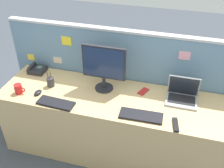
# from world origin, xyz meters

# --- Properties ---
(ground_plane) EXTENTS (10.00, 10.00, 0.00)m
(ground_plane) POSITION_xyz_m (0.00, 0.00, 0.00)
(ground_plane) COLOR #424751
(desk) EXTENTS (2.28, 0.68, 0.75)m
(desk) POSITION_xyz_m (0.00, 0.00, 0.37)
(desk) COLOR tan
(desk) RESTS_ON ground_plane
(cubicle_divider) EXTENTS (2.52, 0.08, 1.31)m
(cubicle_divider) POSITION_xyz_m (-0.00, 0.38, 0.66)
(cubicle_divider) COLOR #6084A3
(cubicle_divider) RESTS_ON ground_plane
(desktop_monitor) EXTENTS (0.44, 0.19, 0.48)m
(desktop_monitor) POSITION_xyz_m (-0.10, 0.12, 1.02)
(desktop_monitor) COLOR #232328
(desktop_monitor) RESTS_ON desk
(laptop) EXTENTS (0.30, 0.23, 0.24)m
(laptop) POSITION_xyz_m (0.69, 0.15, 0.81)
(laptop) COLOR #9EA0A8
(laptop) RESTS_ON desk
(desk_phone) EXTENTS (0.18, 0.16, 0.09)m
(desk_phone) POSITION_xyz_m (-0.94, 0.22, 0.78)
(desk_phone) COLOR #232328
(desk_phone) RESTS_ON desk
(keyboard_main) EXTENTS (0.40, 0.16, 0.02)m
(keyboard_main) POSITION_xyz_m (0.35, -0.21, 0.76)
(keyboard_main) COLOR black
(keyboard_main) RESTS_ON desk
(keyboard_spare) EXTENTS (0.37, 0.15, 0.02)m
(keyboard_spare) POSITION_xyz_m (-0.48, -0.26, 0.76)
(keyboard_spare) COLOR black
(keyboard_spare) RESTS_ON desk
(computer_mouse_right_hand) EXTENTS (0.07, 0.11, 0.03)m
(computer_mouse_right_hand) POSITION_xyz_m (-0.72, -0.15, 0.76)
(computer_mouse_right_hand) COLOR black
(computer_mouse_right_hand) RESTS_ON desk
(pen_cup) EXTENTS (0.08, 0.08, 0.18)m
(pen_cup) POSITION_xyz_m (-0.66, 0.01, 0.80)
(pen_cup) COLOR #333338
(pen_cup) RESTS_ON desk
(cell_phone_red_case) EXTENTS (0.12, 0.15, 0.01)m
(cell_phone_red_case) POSITION_xyz_m (0.30, 0.17, 0.75)
(cell_phone_red_case) COLOR #B22323
(cell_phone_red_case) RESTS_ON desk
(tv_remote) EXTENTS (0.07, 0.18, 0.02)m
(tv_remote) POSITION_xyz_m (0.66, -0.25, 0.76)
(tv_remote) COLOR black
(tv_remote) RESTS_ON desk
(coffee_mug) EXTENTS (0.12, 0.08, 0.10)m
(coffee_mug) POSITION_xyz_m (-0.92, -0.19, 0.80)
(coffee_mug) COLOR red
(coffee_mug) RESTS_ON desk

